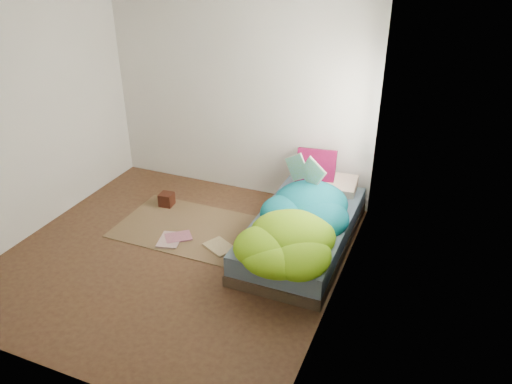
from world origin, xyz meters
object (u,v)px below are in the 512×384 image
at_px(wooden_box, 167,199).
at_px(pillow_magenta, 316,168).
at_px(floor_book_b, 177,232).
at_px(open_book, 304,162).
at_px(floor_book_a, 160,239).
at_px(bed, 302,232).

bearing_deg(wooden_box, pillow_magenta, 19.46).
bearing_deg(floor_book_b, open_book, 80.68).
xyz_separation_m(open_book, wooden_box, (-1.73, -0.22, -0.72)).
bearing_deg(wooden_box, floor_book_a, -64.54).
bearing_deg(wooden_box, open_book, 7.26).
relative_size(pillow_magenta, floor_book_b, 1.60).
xyz_separation_m(bed, pillow_magenta, (-0.11, 0.82, 0.41)).
xyz_separation_m(wooden_box, floor_book_a, (0.35, -0.74, -0.07)).
height_order(wooden_box, floor_book_a, wooden_box).
distance_m(pillow_magenta, floor_book_b, 1.83).
bearing_deg(floor_book_a, open_book, 20.69).
height_order(open_book, wooden_box, open_book).
distance_m(pillow_magenta, open_book, 0.47).
distance_m(open_book, floor_book_a, 1.86).
xyz_separation_m(floor_book_a, floor_book_b, (0.11, 0.20, 0.00)).
bearing_deg(pillow_magenta, floor_book_b, -146.36).
distance_m(wooden_box, floor_book_b, 0.71).
bearing_deg(floor_book_b, wooden_box, -179.85).
distance_m(open_book, wooden_box, 1.89).
xyz_separation_m(pillow_magenta, open_book, (-0.03, -0.40, 0.24)).
height_order(floor_book_a, floor_book_b, floor_book_b).
bearing_deg(floor_book_b, bed, 63.40).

